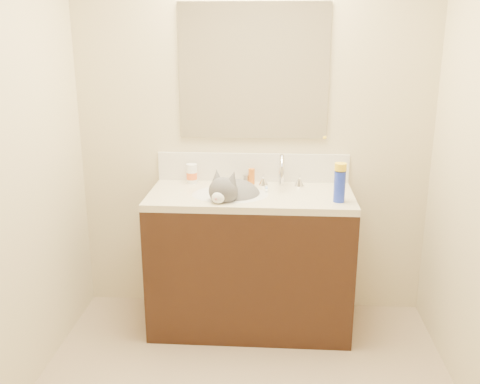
# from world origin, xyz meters

# --- Properties ---
(room_shell) EXTENTS (2.24, 2.54, 2.52)m
(room_shell) POSITION_xyz_m (0.00, 0.00, 1.49)
(room_shell) COLOR beige
(room_shell) RESTS_ON ground
(vanity_cabinet) EXTENTS (1.20, 0.55, 0.82)m
(vanity_cabinet) POSITION_xyz_m (0.00, 0.97, 0.41)
(vanity_cabinet) COLOR black
(vanity_cabinet) RESTS_ON ground
(counter_slab) EXTENTS (1.20, 0.55, 0.04)m
(counter_slab) POSITION_xyz_m (0.00, 0.97, 0.84)
(counter_slab) COLOR beige
(counter_slab) RESTS_ON vanity_cabinet
(basin) EXTENTS (0.45, 0.36, 0.14)m
(basin) POSITION_xyz_m (-0.12, 0.94, 0.79)
(basin) COLOR silver
(basin) RESTS_ON vanity_cabinet
(faucet) EXTENTS (0.28, 0.20, 0.21)m
(faucet) POSITION_xyz_m (0.18, 1.11, 0.95)
(faucet) COLOR silver
(faucet) RESTS_ON counter_slab
(cat) EXTENTS (0.41, 0.47, 0.34)m
(cat) POSITION_xyz_m (-0.10, 0.94, 0.84)
(cat) COLOR #4E4B4E
(cat) RESTS_ON basin
(backsplash) EXTENTS (1.20, 0.02, 0.18)m
(backsplash) POSITION_xyz_m (0.00, 1.24, 0.95)
(backsplash) COLOR silver
(backsplash) RESTS_ON counter_slab
(mirror) EXTENTS (0.90, 0.02, 0.80)m
(mirror) POSITION_xyz_m (0.00, 1.24, 1.54)
(mirror) COLOR white
(mirror) RESTS_ON room_shell
(pill_bottle) EXTENTS (0.09, 0.09, 0.12)m
(pill_bottle) POSITION_xyz_m (-0.38, 1.17, 0.92)
(pill_bottle) COLOR white
(pill_bottle) RESTS_ON counter_slab
(pill_label) EXTENTS (0.09, 0.09, 0.04)m
(pill_label) POSITION_xyz_m (-0.38, 1.17, 0.91)
(pill_label) COLOR orange
(pill_label) RESTS_ON pill_bottle
(silver_jar) EXTENTS (0.06, 0.06, 0.05)m
(silver_jar) POSITION_xyz_m (-0.04, 1.19, 0.89)
(silver_jar) COLOR #B7B7BC
(silver_jar) RESTS_ON counter_slab
(amber_bottle) EXTENTS (0.05, 0.05, 0.10)m
(amber_bottle) POSITION_xyz_m (-0.00, 1.17, 0.91)
(amber_bottle) COLOR orange
(amber_bottle) RESTS_ON counter_slab
(toothbrush) EXTENTS (0.02, 0.13, 0.01)m
(toothbrush) POSITION_xyz_m (0.09, 1.05, 0.86)
(toothbrush) COLOR white
(toothbrush) RESTS_ON counter_slab
(toothbrush_head) EXTENTS (0.02, 0.03, 0.02)m
(toothbrush_head) POSITION_xyz_m (0.09, 1.05, 0.87)
(toothbrush_head) COLOR #709AEE
(toothbrush_head) RESTS_ON counter_slab
(spray_can) EXTENTS (0.08, 0.08, 0.17)m
(spray_can) POSITION_xyz_m (0.50, 0.84, 0.95)
(spray_can) COLOR #1C31C7
(spray_can) RESTS_ON counter_slab
(spray_cap) EXTENTS (0.08, 0.08, 0.04)m
(spray_cap) POSITION_xyz_m (0.50, 0.84, 1.06)
(spray_cap) COLOR yellow
(spray_cap) RESTS_ON spray_can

